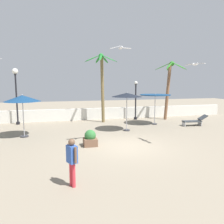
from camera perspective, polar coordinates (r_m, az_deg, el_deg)
ground_plane at (r=11.82m, az=3.64°, el=-8.67°), size 56.00×56.00×0.00m
boundary_wall at (r=19.85m, az=-3.98°, el=-0.45°), size 25.20×0.30×1.01m
patio_umbrella_0 at (r=17.55m, az=11.06°, el=4.00°), size 2.36×2.36×2.44m
patio_umbrella_1 at (r=14.99m, az=3.86°, el=4.29°), size 2.09×2.09×2.67m
patio_umbrella_2 at (r=14.26m, az=-22.09°, el=3.17°), size 2.14×2.14×2.61m
palm_tree_0 at (r=20.25m, az=14.47°, el=7.20°), size 2.71×2.94×5.12m
palm_tree_1 at (r=18.19m, az=-2.59°, el=8.56°), size 2.72×2.72×5.60m
lamp_post_0 at (r=18.74m, az=-23.51°, el=6.00°), size 0.44×0.44×4.37m
lamp_post_1 at (r=19.66m, az=6.11°, el=3.27°), size 0.29×0.29×3.40m
lounge_chair_1 at (r=18.07m, az=20.55°, el=-2.08°), size 1.92×0.77×0.83m
guest_0 at (r=7.29m, az=-10.27°, el=-11.60°), size 0.36×0.52×1.57m
seagull_0 at (r=11.29m, az=2.21°, el=16.18°), size 1.14×0.39×0.18m
seagull_2 at (r=11.76m, az=20.61°, el=11.49°), size 0.40×1.25×0.14m
planter at (r=11.77m, az=-5.63°, el=-6.82°), size 0.70×0.70×0.85m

